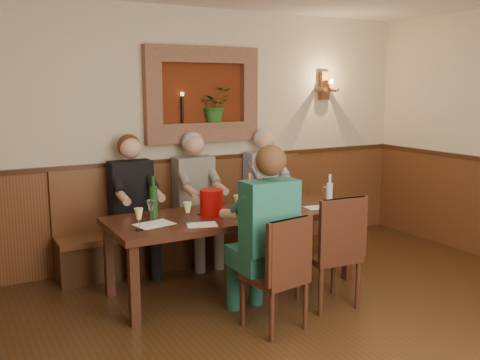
% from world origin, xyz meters
% --- Properties ---
extents(room_shell, '(6.04, 6.04, 2.82)m').
position_xyz_m(room_shell, '(0.00, 0.00, 1.89)').
color(room_shell, '#C5B295').
rests_on(room_shell, ground).
extents(wainscoting, '(6.02, 6.02, 1.15)m').
position_xyz_m(wainscoting, '(0.00, -0.00, 0.59)').
color(wainscoting, '#542C18').
rests_on(wainscoting, ground).
extents(wall_niche, '(1.36, 0.30, 1.06)m').
position_xyz_m(wall_niche, '(0.24, 2.94, 1.81)').
color(wall_niche, '#5A200C').
rests_on(wall_niche, ground).
extents(wall_sconce, '(0.25, 0.20, 0.35)m').
position_xyz_m(wall_sconce, '(1.90, 2.93, 1.94)').
color(wall_sconce, '#542C18').
rests_on(wall_sconce, ground).
extents(dining_table, '(2.40, 0.90, 0.75)m').
position_xyz_m(dining_table, '(0.00, 1.85, 0.68)').
color(dining_table, '#32190F').
rests_on(dining_table, ground).
extents(bench, '(3.00, 0.45, 1.11)m').
position_xyz_m(bench, '(0.00, 2.79, 0.33)').
color(bench, '#381E0F').
rests_on(bench, ground).
extents(chair_near_left, '(0.48, 0.48, 0.95)m').
position_xyz_m(chair_near_left, '(-0.14, 0.88, 0.28)').
color(chair_near_left, '#32190F').
rests_on(chair_near_left, ground).
extents(chair_near_right, '(0.49, 0.49, 1.01)m').
position_xyz_m(chair_near_right, '(0.54, 1.05, 0.29)').
color(chair_near_right, '#32190F').
rests_on(chair_near_right, ground).
extents(person_bench_left, '(0.44, 0.53, 1.46)m').
position_xyz_m(person_bench_left, '(-0.71, 2.69, 0.61)').
color(person_bench_left, black).
rests_on(person_bench_left, ground).
extents(person_bench_mid, '(0.43, 0.53, 1.45)m').
position_xyz_m(person_bench_mid, '(-0.00, 2.69, 0.60)').
color(person_bench_mid, '#524D4B').
rests_on(person_bench_mid, ground).
extents(person_bench_right, '(0.43, 0.53, 1.46)m').
position_xyz_m(person_bench_right, '(0.90, 2.69, 0.60)').
color(person_bench_right, navy).
rests_on(person_bench_right, ground).
extents(person_chair_front, '(0.45, 0.55, 1.49)m').
position_xyz_m(person_chair_front, '(-0.14, 1.07, 0.62)').
color(person_chair_front, '#174253').
rests_on(person_chair_front, ground).
extents(spittoon_bucket, '(0.25, 0.25, 0.25)m').
position_xyz_m(spittoon_bucket, '(-0.24, 1.84, 0.87)').
color(spittoon_bucket, red).
rests_on(spittoon_bucket, dining_table).
extents(wine_bottle_green_a, '(0.08, 0.08, 0.38)m').
position_xyz_m(wine_bottle_green_a, '(0.13, 1.76, 0.91)').
color(wine_bottle_green_a, '#19471E').
rests_on(wine_bottle_green_a, dining_table).
extents(wine_bottle_green_b, '(0.08, 0.08, 0.39)m').
position_xyz_m(wine_bottle_green_b, '(-0.74, 2.01, 0.91)').
color(wine_bottle_green_b, '#19471E').
rests_on(wine_bottle_green_b, dining_table).
extents(water_bottle, '(0.07, 0.07, 0.34)m').
position_xyz_m(water_bottle, '(0.92, 1.56, 0.89)').
color(water_bottle, silver).
rests_on(water_bottle, dining_table).
extents(tasting_sheet_a, '(0.36, 0.29, 0.00)m').
position_xyz_m(tasting_sheet_a, '(-0.82, 1.79, 0.75)').
color(tasting_sheet_a, white).
rests_on(tasting_sheet_a, dining_table).
extents(tasting_sheet_b, '(0.27, 0.21, 0.00)m').
position_xyz_m(tasting_sheet_b, '(0.02, 1.72, 0.75)').
color(tasting_sheet_b, white).
rests_on(tasting_sheet_b, dining_table).
extents(tasting_sheet_c, '(0.27, 0.21, 0.00)m').
position_xyz_m(tasting_sheet_c, '(0.84, 1.63, 0.75)').
color(tasting_sheet_c, white).
rests_on(tasting_sheet_c, dining_table).
extents(tasting_sheet_d, '(0.31, 0.26, 0.00)m').
position_xyz_m(tasting_sheet_d, '(-0.46, 1.57, 0.75)').
color(tasting_sheet_d, white).
rests_on(tasting_sheet_d, dining_table).
extents(wine_glass_0, '(0.08, 0.08, 0.19)m').
position_xyz_m(wine_glass_0, '(-0.80, 1.92, 0.85)').
color(wine_glass_0, white).
rests_on(wine_glass_0, dining_table).
extents(wine_glass_1, '(0.08, 0.08, 0.19)m').
position_xyz_m(wine_glass_1, '(0.26, 1.99, 0.85)').
color(wine_glass_1, '#F5F592').
rests_on(wine_glass_1, dining_table).
extents(wine_glass_2, '(0.08, 0.08, 0.19)m').
position_xyz_m(wine_glass_2, '(-0.02, 1.73, 0.85)').
color(wine_glass_2, '#F5F592').
rests_on(wine_glass_2, dining_table).
extents(wine_glass_3, '(0.08, 0.08, 0.19)m').
position_xyz_m(wine_glass_3, '(-1.00, 1.66, 0.85)').
color(wine_glass_3, '#F5F592').
rests_on(wine_glass_3, dining_table).
extents(wine_glass_4, '(0.08, 0.08, 0.19)m').
position_xyz_m(wine_glass_4, '(0.65, 1.90, 0.85)').
color(wine_glass_4, '#F5F592').
rests_on(wine_glass_4, dining_table).
extents(wine_glass_5, '(0.08, 0.08, 0.19)m').
position_xyz_m(wine_glass_5, '(0.45, 1.71, 0.85)').
color(wine_glass_5, white).
rests_on(wine_glass_5, dining_table).
extents(wine_glass_6, '(0.08, 0.08, 0.19)m').
position_xyz_m(wine_glass_6, '(-0.55, 1.68, 0.85)').
color(wine_glass_6, '#F5F592').
rests_on(wine_glass_6, dining_table).
extents(wine_glass_7, '(0.08, 0.08, 0.19)m').
position_xyz_m(wine_glass_7, '(0.96, 1.66, 0.85)').
color(wine_glass_7, white).
rests_on(wine_glass_7, dining_table).
extents(wine_glass_8, '(0.08, 0.08, 0.19)m').
position_xyz_m(wine_glass_8, '(-0.31, 1.94, 0.85)').
color(wine_glass_8, white).
rests_on(wine_glass_8, dining_table).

